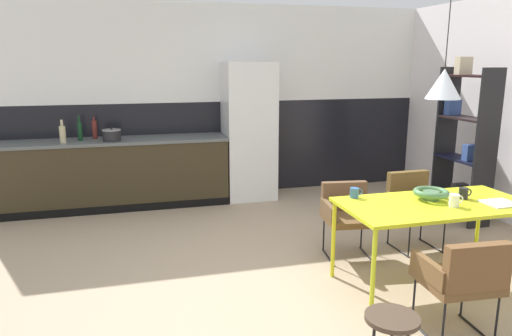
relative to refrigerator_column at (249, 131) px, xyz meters
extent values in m
plane|color=tan|center=(-0.42, -3.07, -0.95)|extent=(9.07, 9.07, 0.00)
cube|color=black|center=(-0.42, 0.36, -0.28)|extent=(6.51, 0.12, 1.35)
cube|color=white|center=(-0.42, 0.36, 1.07)|extent=(6.51, 0.12, 1.35)
cube|color=#342B1A|center=(-1.95, 0.00, -0.52)|extent=(3.17, 0.60, 0.87)
cube|color=#565B5A|center=(-1.95, 0.00, -0.06)|extent=(3.20, 0.63, 0.04)
cube|color=black|center=(-1.95, -0.30, -0.90)|extent=(3.17, 0.01, 0.10)
cube|color=silver|center=(0.00, 0.00, 0.00)|extent=(0.69, 0.60, 1.90)
cube|color=#CAD01F|center=(0.85, -3.09, -0.23)|extent=(1.60, 0.80, 0.03)
cylinder|color=yellow|center=(0.09, -2.73, -0.60)|extent=(0.04, 0.04, 0.71)
cylinder|color=#CFD717|center=(1.61, -2.73, -0.60)|extent=(0.04, 0.04, 0.71)
cylinder|color=#C6D422|center=(0.09, -3.45, -0.60)|extent=(0.04, 0.04, 0.71)
cube|color=brown|center=(0.42, -2.37, -0.55)|extent=(0.54, 0.52, 0.06)
cube|color=brown|center=(0.44, -2.17, -0.37)|extent=(0.46, 0.14, 0.29)
cube|color=brown|center=(0.63, -2.40, -0.45)|extent=(0.11, 0.42, 0.14)
cube|color=brown|center=(0.20, -2.34, -0.45)|extent=(0.11, 0.42, 0.14)
cylinder|color=black|center=(0.59, -2.58, -0.77)|extent=(0.02, 0.02, 0.37)
cylinder|color=black|center=(0.19, -2.53, -0.77)|extent=(0.02, 0.02, 0.37)
cylinder|color=black|center=(0.64, -2.21, -0.77)|extent=(0.02, 0.02, 0.37)
cylinder|color=black|center=(0.24, -2.15, -0.77)|extent=(0.02, 0.02, 0.37)
cylinder|color=black|center=(0.61, -2.39, -0.94)|extent=(0.07, 0.41, 0.02)
cylinder|color=black|center=(0.22, -2.34, -0.94)|extent=(0.07, 0.41, 0.02)
cube|color=brown|center=(0.53, -3.81, -0.54)|extent=(0.51, 0.49, 0.06)
cube|color=brown|center=(0.52, -4.01, -0.36)|extent=(0.46, 0.11, 0.32)
cube|color=brown|center=(0.31, -3.79, -0.44)|extent=(0.08, 0.42, 0.14)
cube|color=brown|center=(0.75, -3.82, -0.44)|extent=(0.08, 0.42, 0.14)
cylinder|color=black|center=(0.35, -3.61, -0.76)|extent=(0.02, 0.02, 0.38)
cylinder|color=black|center=(0.75, -3.63, -0.76)|extent=(0.02, 0.02, 0.38)
cylinder|color=black|center=(0.32, -3.98, -0.76)|extent=(0.02, 0.02, 0.38)
cylinder|color=black|center=(0.72, -4.01, -0.76)|extent=(0.02, 0.02, 0.38)
cylinder|color=black|center=(0.33, -3.79, -0.94)|extent=(0.04, 0.41, 0.02)
cylinder|color=black|center=(0.73, -3.82, -0.94)|extent=(0.04, 0.41, 0.02)
cube|color=brown|center=(1.19, -2.34, -0.54)|extent=(0.49, 0.47, 0.06)
cube|color=brown|center=(1.19, -2.14, -0.34)|extent=(0.46, 0.09, 0.34)
cube|color=brown|center=(1.41, -2.33, -0.44)|extent=(0.06, 0.41, 0.14)
cube|color=brown|center=(0.97, -2.34, -0.44)|extent=(0.06, 0.41, 0.14)
cylinder|color=black|center=(1.39, -2.52, -0.76)|extent=(0.02, 0.02, 0.38)
cylinder|color=black|center=(0.99, -2.53, -0.76)|extent=(0.02, 0.02, 0.38)
cylinder|color=black|center=(1.39, -2.14, -0.76)|extent=(0.02, 0.02, 0.38)
cylinder|color=black|center=(0.99, -2.15, -0.76)|extent=(0.02, 0.02, 0.38)
cylinder|color=black|center=(1.39, -2.33, -0.94)|extent=(0.02, 0.41, 0.02)
cylinder|color=black|center=(0.99, -2.34, -0.94)|extent=(0.02, 0.41, 0.02)
cylinder|color=#4C704C|center=(0.87, -2.99, -0.18)|extent=(0.14, 0.14, 0.07)
torus|color=#497648|center=(0.87, -2.99, -0.15)|extent=(0.30, 0.30, 0.05)
cube|color=white|center=(1.28, -3.25, -0.21)|extent=(0.13, 0.24, 0.01)
cube|color=white|center=(1.41, -3.25, -0.21)|extent=(0.13, 0.24, 0.01)
cube|color=beige|center=(1.35, -3.25, -0.20)|extent=(0.01, 0.24, 0.00)
cylinder|color=black|center=(1.15, -3.04, -0.17)|extent=(0.08, 0.08, 0.10)
torus|color=black|center=(1.20, -3.04, -0.16)|extent=(0.07, 0.01, 0.07)
cylinder|color=white|center=(0.92, -3.21, -0.16)|extent=(0.08, 0.08, 0.10)
torus|color=white|center=(0.98, -3.21, -0.16)|extent=(0.07, 0.01, 0.07)
cylinder|color=#335B93|center=(0.25, -2.76, -0.17)|extent=(0.08, 0.08, 0.09)
torus|color=#335B93|center=(0.30, -2.76, -0.17)|extent=(0.06, 0.01, 0.06)
cylinder|color=black|center=(-1.84, -0.12, 0.03)|extent=(0.23, 0.23, 0.14)
cylinder|color=gray|center=(-1.84, -0.12, 0.10)|extent=(0.24, 0.24, 0.01)
sphere|color=black|center=(-1.84, -0.12, 0.12)|extent=(0.02, 0.02, 0.02)
cylinder|color=maroon|center=(-2.06, 0.11, 0.08)|extent=(0.06, 0.06, 0.24)
cylinder|color=maroon|center=(-2.06, 0.11, 0.23)|extent=(0.02, 0.02, 0.05)
cylinder|color=tan|center=(-2.42, -0.16, 0.07)|extent=(0.08, 0.08, 0.21)
cylinder|color=tan|center=(-2.42, -0.16, 0.21)|extent=(0.03, 0.03, 0.08)
cylinder|color=#0F3319|center=(-2.23, 0.01, 0.08)|extent=(0.06, 0.06, 0.24)
cylinder|color=#0F3319|center=(-2.23, 0.01, 0.24)|extent=(0.03, 0.03, 0.09)
cylinder|color=#423326|center=(-0.17, -4.14, -0.54)|extent=(0.33, 0.33, 0.03)
cube|color=black|center=(2.27, -1.25, -0.03)|extent=(0.30, 0.03, 1.84)
cube|color=black|center=(2.27, -1.97, -0.03)|extent=(0.30, 0.03, 1.84)
cube|color=black|center=(2.27, -1.61, -0.70)|extent=(0.30, 0.71, 0.02)
cube|color=#262628|center=(2.27, -1.60, -0.60)|extent=(0.18, 0.10, 0.18)
cube|color=black|center=(2.27, -1.61, -0.20)|extent=(0.30, 0.71, 0.02)
cube|color=#334C8C|center=(2.27, -1.73, -0.10)|extent=(0.18, 0.10, 0.19)
cube|color=black|center=(2.27, -1.61, 0.29)|extent=(0.30, 0.71, 0.02)
cube|color=#334C8C|center=(2.27, -1.33, 0.40)|extent=(0.18, 0.10, 0.20)
cube|color=black|center=(2.27, -1.61, 0.79)|extent=(0.30, 0.71, 0.02)
cube|color=beige|center=(2.27, -1.46, 0.90)|extent=(0.18, 0.10, 0.21)
cylinder|color=black|center=(0.85, -3.06, 1.29)|extent=(0.01, 0.01, 0.80)
cone|color=silver|center=(0.85, -3.06, 0.77)|extent=(0.28, 0.28, 0.24)
camera|label=1|loc=(-1.61, -6.40, 0.94)|focal=33.35mm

